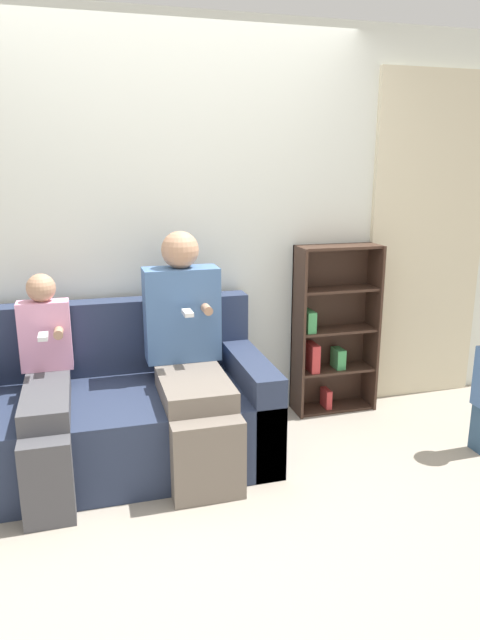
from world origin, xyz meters
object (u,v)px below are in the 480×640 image
(couch, at_px, (115,414))
(child_seated, at_px, (46,388))
(bookshelf, at_px, (331,332))
(adult_seated, at_px, (189,348))

(couch, bearing_deg, child_seated, -158.62)
(child_seated, height_order, bookshelf, bookshelf)
(couch, height_order, child_seated, child_seated)
(couch, xyz_separation_m, child_seated, (-0.35, -0.14, 0.25))
(adult_seated, xyz_separation_m, child_seated, (-0.78, -0.07, -0.13))
(couch, xyz_separation_m, adult_seated, (0.43, -0.07, 0.39))
(child_seated, bearing_deg, bookshelf, 15.28)
(couch, distance_m, bookshelf, 1.58)
(child_seated, xyz_separation_m, bookshelf, (1.86, 0.51, 0.02))
(couch, height_order, adult_seated, adult_seated)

